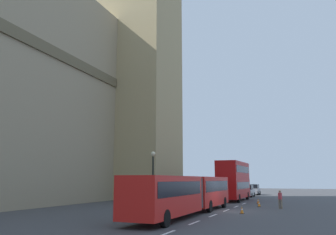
# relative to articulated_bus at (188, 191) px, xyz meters

# --- Properties ---
(ground_plane) EXTENTS (160.00, 160.00, 0.00)m
(ground_plane) POSITION_rel_articulated_bus_xyz_m (3.70, -1.99, -1.75)
(ground_plane) COLOR #424244
(lane_centre_marking) EXTENTS (25.20, 0.16, 0.01)m
(lane_centre_marking) POSITION_rel_articulated_bus_xyz_m (2.24, -1.99, -1.74)
(lane_centre_marking) COLOR silver
(lane_centre_marking) RESTS_ON ground_plane
(articulated_bus) EXTENTS (18.10, 2.54, 2.90)m
(articulated_bus) POSITION_rel_articulated_bus_xyz_m (0.00, 0.00, 0.00)
(articulated_bus) COLOR red
(articulated_bus) RESTS_ON ground_plane
(double_decker_bus) EXTENTS (10.00, 2.54, 4.90)m
(double_decker_bus) POSITION_rel_articulated_bus_xyz_m (18.46, 0.00, 0.96)
(double_decker_bus) COLOR #B20F0F
(double_decker_bus) RESTS_ON ground_plane
(sedan_lead) EXTENTS (4.40, 1.86, 1.85)m
(sedan_lead) POSITION_rel_articulated_bus_xyz_m (29.08, 0.04, -0.83)
(sedan_lead) COLOR #B7B7BC
(sedan_lead) RESTS_ON ground_plane
(sedan_trailing) EXTENTS (4.40, 1.86, 1.85)m
(sedan_trailing) POSITION_rel_articulated_bus_xyz_m (36.64, 0.09, -0.83)
(sedan_trailing) COLOR gray
(sedan_trailing) RESTS_ON ground_plane
(traffic_cone_west) EXTENTS (0.36, 0.36, 0.58)m
(traffic_cone_west) POSITION_rel_articulated_bus_xyz_m (2.22, -3.77, -1.46)
(traffic_cone_west) COLOR black
(traffic_cone_west) RESTS_ON ground_plane
(traffic_cone_middle) EXTENTS (0.36, 0.36, 0.58)m
(traffic_cone_middle) POSITION_rel_articulated_bus_xyz_m (9.97, -4.13, -1.46)
(traffic_cone_middle) COLOR black
(traffic_cone_middle) RESTS_ON ground_plane
(traffic_cone_east) EXTENTS (0.36, 0.36, 0.58)m
(traffic_cone_east) POSITION_rel_articulated_bus_xyz_m (13.84, -3.54, -1.46)
(traffic_cone_east) COLOR black
(traffic_cone_east) RESTS_ON ground_plane
(street_lamp) EXTENTS (0.44, 0.44, 5.27)m
(street_lamp) POSITION_rel_articulated_bus_xyz_m (3.23, 4.51, 1.31)
(street_lamp) COLOR black
(street_lamp) RESTS_ON ground_plane
(pedestrian_near_cones) EXTENTS (0.45, 0.35, 1.69)m
(pedestrian_near_cones) POSITION_rel_articulated_bus_xyz_m (8.04, -6.31, -0.83)
(pedestrian_near_cones) COLOR #726651
(pedestrian_near_cones) RESTS_ON ground_plane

